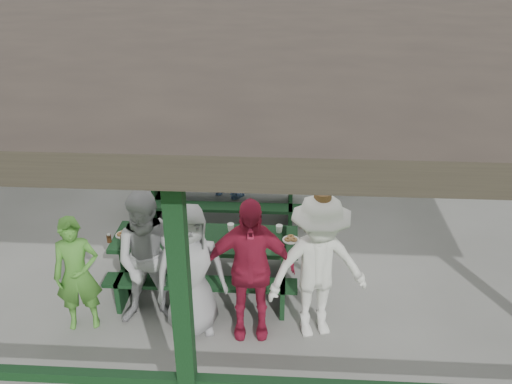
# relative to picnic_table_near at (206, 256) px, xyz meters

# --- Properties ---
(ground) EXTENTS (90.00, 90.00, 0.00)m
(ground) POSITION_rel_picnic_table_near_xyz_m (0.23, 1.20, -0.57)
(ground) COLOR #2A5219
(ground) RESTS_ON ground
(concrete_slab) EXTENTS (10.00, 8.00, 0.10)m
(concrete_slab) POSITION_rel_picnic_table_near_xyz_m (0.23, 1.20, -0.52)
(concrete_slab) COLOR slate
(concrete_slab) RESTS_ON ground
(pavilion_structure) EXTENTS (10.60, 8.60, 3.24)m
(pavilion_structure) POSITION_rel_picnic_table_near_xyz_m (0.23, 1.20, 2.60)
(pavilion_structure) COLOR black
(pavilion_structure) RESTS_ON concrete_slab
(picnic_table_near) EXTENTS (2.42, 1.39, 0.75)m
(picnic_table_near) POSITION_rel_picnic_table_near_xyz_m (0.00, 0.00, 0.00)
(picnic_table_near) COLOR black
(picnic_table_near) RESTS_ON concrete_slab
(picnic_table_far) EXTENTS (2.58, 1.39, 0.75)m
(picnic_table_far) POSITION_rel_picnic_table_near_xyz_m (0.01, 2.00, 0.00)
(picnic_table_far) COLOR black
(picnic_table_far) RESTS_ON concrete_slab
(table_setting) EXTENTS (2.48, 0.45, 0.10)m
(table_setting) POSITION_rel_picnic_table_near_xyz_m (-0.07, 0.05, 0.31)
(table_setting) COLOR white
(table_setting) RESTS_ON picnic_table_near
(contestant_green) EXTENTS (0.61, 0.47, 1.49)m
(contestant_green) POSITION_rel_picnic_table_near_xyz_m (-1.39, -0.90, 0.28)
(contestant_green) COLOR #45872D
(contestant_green) RESTS_ON concrete_slab
(contestant_grey_left) EXTENTS (0.93, 0.76, 1.77)m
(contestant_grey_left) POSITION_rel_picnic_table_near_xyz_m (-0.54, -0.75, 0.41)
(contestant_grey_left) COLOR #969698
(contestant_grey_left) RESTS_ON concrete_slab
(contestant_grey_mid) EXTENTS (0.95, 0.77, 1.69)m
(contestant_grey_mid) POSITION_rel_picnic_table_near_xyz_m (-0.04, -0.89, 0.38)
(contestant_grey_mid) COLOR gray
(contestant_grey_mid) RESTS_ON concrete_slab
(contestant_red) EXTENTS (1.08, 0.50, 1.80)m
(contestant_red) POSITION_rel_picnic_table_near_xyz_m (0.64, -0.89, 0.43)
(contestant_red) COLOR maroon
(contestant_red) RESTS_ON concrete_slab
(contestant_white_fedora) EXTENTS (1.32, 0.97, 1.89)m
(contestant_white_fedora) POSITION_rel_picnic_table_near_xyz_m (1.43, -0.86, 0.45)
(contestant_white_fedora) COLOR silver
(contestant_white_fedora) RESTS_ON concrete_slab
(spectator_lblue) EXTENTS (1.40, 0.96, 1.45)m
(spectator_lblue) POSITION_rel_picnic_table_near_xyz_m (0.01, 2.70, 0.26)
(spectator_lblue) COLOR #9CC5F2
(spectator_lblue) RESTS_ON concrete_slab
(spectator_blue) EXTENTS (0.80, 0.63, 1.91)m
(spectator_blue) POSITION_rel_picnic_table_near_xyz_m (-1.10, 3.32, 0.48)
(spectator_blue) COLOR #3B689A
(spectator_blue) RESTS_ON concrete_slab
(spectator_grey) EXTENTS (0.94, 0.84, 1.61)m
(spectator_grey) POSITION_rel_picnic_table_near_xyz_m (1.86, 3.00, 0.34)
(spectator_grey) COLOR #949497
(spectator_grey) RESTS_ON concrete_slab
(pickup_truck) EXTENTS (5.80, 4.09, 1.47)m
(pickup_truck) POSITION_rel_picnic_table_near_xyz_m (2.78, 9.99, 0.16)
(pickup_truck) COLOR silver
(pickup_truck) RESTS_ON ground
(farm_trailer) EXTENTS (4.21, 2.06, 1.46)m
(farm_trailer) POSITION_rel_picnic_table_near_xyz_m (-2.69, 9.28, 0.16)
(farm_trailer) COLOR #19478D
(farm_trailer) RESTS_ON ground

